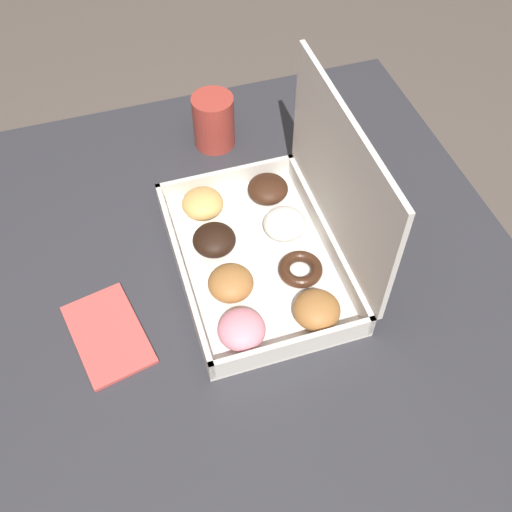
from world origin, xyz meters
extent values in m
plane|color=#564C44|center=(0.00, 0.00, 0.00)|extent=(8.00, 8.00, 0.00)
cube|color=#2D2D33|center=(0.00, 0.00, 0.69)|extent=(0.96, 0.89, 0.03)
cylinder|color=#2D2D33|center=(-0.43, -0.40, 0.34)|extent=(0.06, 0.06, 0.68)
cylinder|color=#2D2D33|center=(-0.43, 0.40, 0.34)|extent=(0.06, 0.06, 0.68)
cube|color=silver|center=(-0.04, 0.04, 0.71)|extent=(0.35, 0.24, 0.01)
cube|color=beige|center=(-0.04, -0.08, 0.73)|extent=(0.35, 0.01, 0.04)
cube|color=beige|center=(-0.04, 0.15, 0.73)|extent=(0.35, 0.01, 0.04)
cube|color=beige|center=(-0.21, 0.04, 0.73)|extent=(0.01, 0.24, 0.04)
cube|color=beige|center=(0.13, 0.04, 0.73)|extent=(0.01, 0.24, 0.04)
cube|color=beige|center=(-0.04, 0.16, 0.86)|extent=(0.35, 0.01, 0.22)
ellipsoid|color=tan|center=(-0.17, -0.01, 0.73)|extent=(0.07, 0.07, 0.04)
ellipsoid|color=black|center=(-0.09, -0.01, 0.73)|extent=(0.07, 0.07, 0.04)
ellipsoid|color=#9E6633|center=(0.00, -0.01, 0.74)|extent=(0.07, 0.07, 0.04)
ellipsoid|color=pink|center=(0.08, -0.02, 0.74)|extent=(0.07, 0.07, 0.04)
ellipsoid|color=#381E11|center=(-0.17, 0.10, 0.73)|extent=(0.07, 0.07, 0.03)
ellipsoid|color=white|center=(-0.08, 0.10, 0.74)|extent=(0.07, 0.07, 0.04)
torus|color=#381E11|center=(0.00, 0.10, 0.72)|extent=(0.07, 0.07, 0.02)
ellipsoid|color=#9E6633|center=(0.08, 0.09, 0.74)|extent=(0.07, 0.07, 0.04)
cylinder|color=#A3382D|center=(-0.33, 0.05, 0.76)|extent=(0.07, 0.07, 0.10)
cylinder|color=black|center=(-0.33, 0.05, 0.80)|extent=(0.06, 0.06, 0.01)
cube|color=#CC4C47|center=(0.02, -0.20, 0.71)|extent=(0.16, 0.12, 0.01)
camera|label=1|loc=(0.49, -0.13, 1.45)|focal=42.00mm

